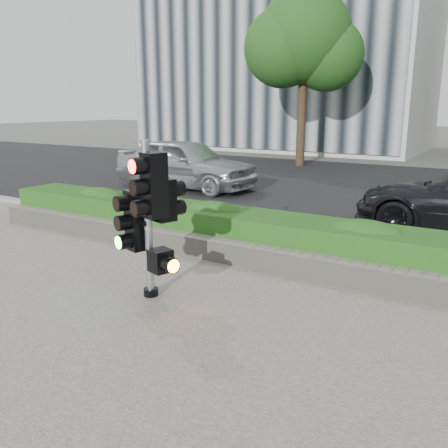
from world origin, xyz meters
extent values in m
plane|color=#51514C|center=(0.00, 0.00, 0.00)|extent=(120.00, 120.00, 0.00)
cube|color=#9E9389|center=(0.00, -2.50, 0.01)|extent=(16.00, 11.00, 0.03)
cube|color=black|center=(0.00, 10.00, 0.01)|extent=(60.00, 13.00, 0.02)
cube|color=gray|center=(0.00, 3.15, 0.06)|extent=(60.00, 0.25, 0.12)
cube|color=gray|center=(0.00, 1.90, 0.20)|extent=(12.00, 0.32, 0.34)
cube|color=#35892A|center=(0.00, 2.55, 0.37)|extent=(12.00, 1.00, 0.68)
cube|color=#B7B7B2|center=(-9.00, 23.00, 7.50)|extent=(16.00, 9.00, 15.00)
cylinder|color=black|center=(-4.50, 14.50, 2.02)|extent=(0.36, 0.36, 4.03)
sphere|color=#143E11|center=(-4.50, 14.50, 5.18)|extent=(3.74, 3.74, 3.74)
sphere|color=#143E11|center=(-3.64, 14.86, 4.46)|extent=(2.88, 2.88, 2.88)
sphere|color=#143E11|center=(-5.22, 14.07, 4.75)|extent=(3.17, 3.17, 3.17)
sphere|color=#143E11|center=(-4.50, 15.22, 6.05)|extent=(2.59, 2.59, 2.59)
cylinder|color=black|center=(-0.67, 0.14, 0.08)|extent=(0.20, 0.20, 0.10)
cylinder|color=gray|center=(-0.67, 0.14, 1.04)|extent=(0.10, 0.10, 2.01)
cylinder|color=gray|center=(-0.67, 0.14, 2.06)|extent=(0.13, 0.13, 0.05)
cube|color=#FF1107|center=(-0.46, 0.04, 1.55)|extent=(0.32, 0.32, 0.80)
cube|color=#14E51E|center=(-0.89, 0.18, 1.03)|extent=(0.32, 0.32, 0.80)
cube|color=black|center=(-0.57, 0.34, 1.30)|extent=(0.32, 0.32, 0.55)
cube|color=orange|center=(-0.46, 0.10, 0.57)|extent=(0.32, 0.32, 0.29)
imported|color=#B5B9BD|center=(-5.26, 7.28, 0.79)|extent=(4.52, 1.87, 1.53)
camera|label=1|loc=(3.25, -4.41, 2.50)|focal=38.00mm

